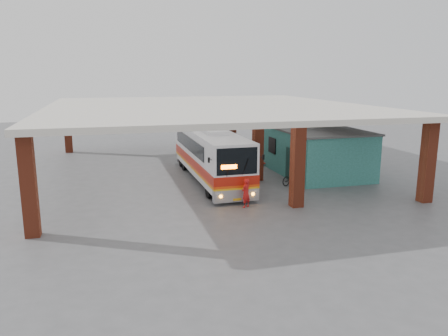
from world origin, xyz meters
TOP-DOWN VIEW (x-y plane):
  - ground at (0.00, 0.00)m, footprint 90.00×90.00m
  - brick_columns at (1.43, 5.00)m, footprint 20.10×21.60m
  - canopy_roof at (0.50, 6.50)m, footprint 21.00×23.00m
  - shop_building at (7.49, 4.00)m, footprint 5.20×8.20m
  - coach_bus at (0.05, 3.74)m, footprint 2.55×11.78m
  - motorcycle at (4.70, 1.24)m, footprint 1.94×1.32m
  - pedestrian at (0.44, -2.45)m, footprint 0.66×0.61m
  - red_chair at (5.09, 7.05)m, footprint 0.46×0.46m

SIDE VIEW (x-z plane):
  - ground at x=0.00m, z-range 0.00..0.00m
  - red_chair at x=5.09m, z-range -0.03..0.76m
  - motorcycle at x=4.70m, z-range 0.00..0.96m
  - pedestrian at x=0.44m, z-range 0.00..1.51m
  - shop_building at x=7.49m, z-range 0.01..3.12m
  - coach_bus at x=0.05m, z-range -0.01..3.41m
  - brick_columns at x=1.43m, z-range 0.00..4.35m
  - canopy_roof at x=0.50m, z-range 4.35..4.65m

